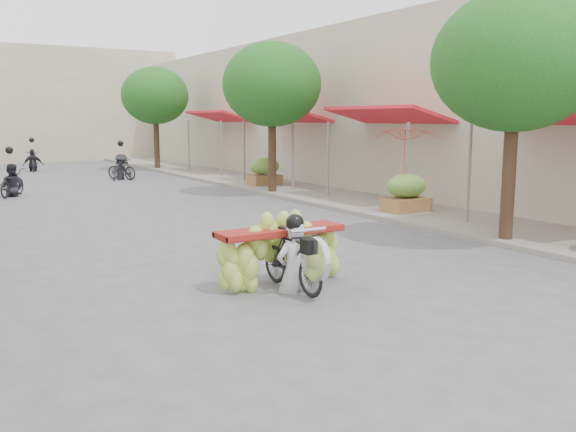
{
  "coord_description": "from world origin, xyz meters",
  "views": [
    {
      "loc": [
        -5.13,
        -4.47,
        2.63
      ],
      "look_at": [
        -0.16,
        3.73,
        1.1
      ],
      "focal_mm": 38.0,
      "sensor_mm": 36.0,
      "label": 1
    }
  ],
  "objects": [
    {
      "name": "market_umbrella",
      "position": [
        5.94,
        7.79,
        2.47
      ],
      "size": [
        2.35,
        2.35,
        1.74
      ],
      "rotation": [
        0.0,
        0.0,
        -0.26
      ],
      "color": "red",
      "rests_on": "ground"
    },
    {
      "name": "street_tree_mid",
      "position": [
        5.4,
        14.0,
        3.78
      ],
      "size": [
        3.4,
        3.4,
        5.25
      ],
      "color": "#3A2719",
      "rests_on": "ground"
    },
    {
      "name": "banana_motorbike",
      "position": [
        -0.33,
        3.48,
        0.68
      ],
      "size": [
        2.2,
        1.81,
        2.02
      ],
      "color": "black",
      "rests_on": "ground"
    },
    {
      "name": "ground",
      "position": [
        0.0,
        0.0,
        0.0
      ],
      "size": [
        120.0,
        120.0,
        0.0
      ],
      "primitive_type": "plane",
      "color": "#5B5B60",
      "rests_on": "ground"
    },
    {
      "name": "shophouse_row_right",
      "position": [
        11.99,
        14.0,
        3.0
      ],
      "size": [
        9.77,
        40.0,
        6.0
      ],
      "color": "#B1AC93",
      "rests_on": "ground"
    },
    {
      "name": "bg_motorbike_b",
      "position": [
        2.38,
        21.95,
        0.86
      ],
      "size": [
        1.21,
        1.61,
        1.95
      ],
      "color": "black",
      "rests_on": "ground"
    },
    {
      "name": "pedestrian",
      "position": [
        6.2,
        15.87,
        0.93
      ],
      "size": [
        0.91,
        0.89,
        1.62
      ],
      "rotation": [
        0.0,
        0.0,
        3.87
      ],
      "color": "silver",
      "rests_on": "ground"
    },
    {
      "name": "produce_crate_mid",
      "position": [
        6.2,
        8.0,
        0.71
      ],
      "size": [
        1.2,
        0.88,
        1.16
      ],
      "color": "brown",
      "rests_on": "ground"
    },
    {
      "name": "bg_motorbike_a",
      "position": [
        -2.5,
        18.15,
        0.74
      ],
      "size": [
        1.36,
        1.74,
        1.95
      ],
      "color": "black",
      "rests_on": "ground"
    },
    {
      "name": "sidewalk_right",
      "position": [
        7.0,
        15.0,
        0.06
      ],
      "size": [
        4.0,
        60.0,
        0.12
      ],
      "primitive_type": "cube",
      "color": "gray",
      "rests_on": "ground"
    },
    {
      "name": "bg_motorbike_c",
      "position": [
        -0.21,
        28.59,
        0.78
      ],
      "size": [
        1.05,
        1.79,
        1.95
      ],
      "color": "black",
      "rests_on": "ground"
    },
    {
      "name": "street_tree_near",
      "position": [
        5.4,
        4.0,
        3.78
      ],
      "size": [
        3.4,
        3.4,
        5.25
      ],
      "color": "#3A2719",
      "rests_on": "ground"
    },
    {
      "name": "street_tree_far",
      "position": [
        5.4,
        26.0,
        3.78
      ],
      "size": [
        3.4,
        3.4,
        5.25
      ],
      "color": "#3A2719",
      "rests_on": "ground"
    },
    {
      "name": "produce_crate_far",
      "position": [
        6.2,
        16.0,
        0.71
      ],
      "size": [
        1.2,
        0.88,
        1.16
      ],
      "color": "brown",
      "rests_on": "ground"
    },
    {
      "name": "far_building",
      "position": [
        0.0,
        38.0,
        3.5
      ],
      "size": [
        20.0,
        6.0,
        7.0
      ],
      "primitive_type": "cube",
      "color": "#BCB095",
      "rests_on": "ground"
    }
  ]
}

